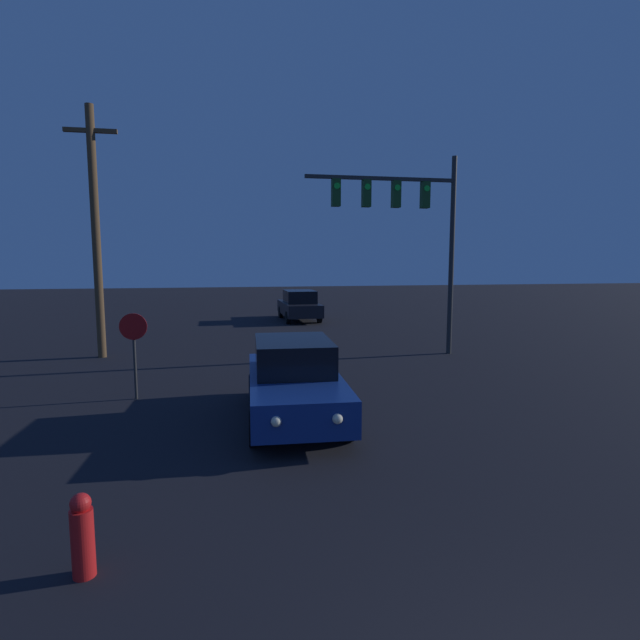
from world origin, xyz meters
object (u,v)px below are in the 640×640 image
car_near (294,380)px  utility_pole (96,229)px  traffic_signal_mast (409,217)px  car_far (299,305)px  fire_hydrant (82,536)px  stop_sign (134,340)px

car_near → utility_pole: bearing=-51.8°
car_near → traffic_signal_mast: bearing=-125.1°
car_far → traffic_signal_mast: size_ratio=0.69×
traffic_signal_mast → fire_hydrant: traffic_signal_mast is taller
car_near → car_far: 17.37m
traffic_signal_mast → utility_pole: utility_pole is taller
traffic_signal_mast → stop_sign: bearing=-153.8°
traffic_signal_mast → utility_pole: 10.68m
car_far → traffic_signal_mast: bearing=-79.7°
traffic_signal_mast → stop_sign: size_ratio=3.29×
car_near → traffic_signal_mast: (4.87, 6.32, 4.01)m
traffic_signal_mast → utility_pole: size_ratio=0.82×
fire_hydrant → car_near: bearing=59.1°
stop_sign → fire_hydrant: size_ratio=2.26×
car_far → stop_sign: bearing=-113.9°
utility_pole → traffic_signal_mast: bearing=-8.5°
stop_sign → traffic_signal_mast: bearing=26.2°
stop_sign → fire_hydrant: bearing=-84.8°
stop_sign → fire_hydrant: (0.65, -7.07, -0.99)m
car_near → fire_hydrant: bearing=61.7°
car_near → stop_sign: 4.23m
car_far → utility_pole: 12.93m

